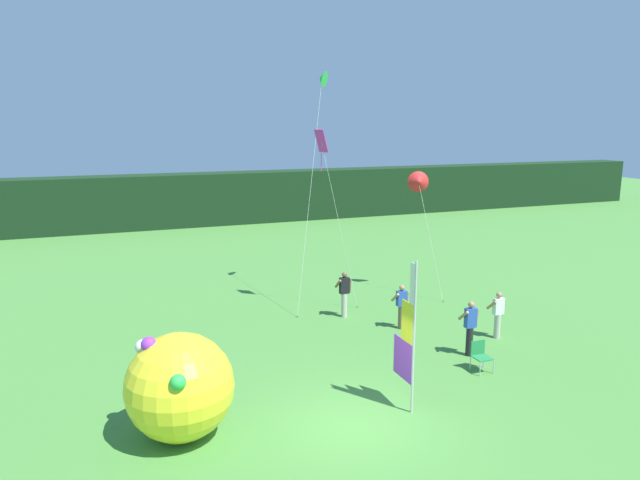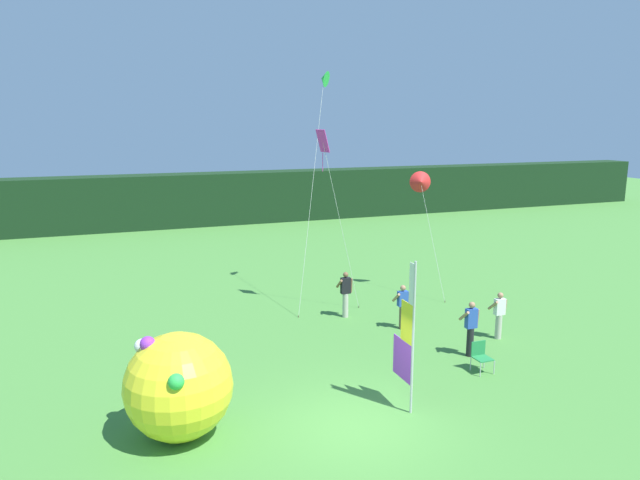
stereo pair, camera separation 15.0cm
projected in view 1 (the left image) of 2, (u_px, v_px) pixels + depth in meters
name	position (u px, v px, depth m)	size (l,w,h in m)	color
ground_plane	(358.00, 427.00, 14.09)	(120.00, 120.00, 0.00)	#478438
distant_treeline	(183.00, 200.00, 40.92)	(80.00, 2.40, 3.68)	black
banner_flag	(408.00, 338.00, 14.68)	(0.06, 1.03, 3.97)	#B7B7BC
person_near_banner	(470.00, 327.00, 18.20)	(0.55, 0.48, 1.79)	black
person_mid_field	(344.00, 293.00, 21.82)	(0.55, 0.48, 1.76)	#B7B2A3
person_far_left	(401.00, 305.00, 20.61)	(0.55, 0.48, 1.62)	brown
person_far_right	(498.00, 314.00, 19.71)	(0.55, 0.48, 1.63)	#B7B2A3
inflatable_balloon	(180.00, 386.00, 13.39)	(2.52, 2.53, 2.53)	yellow
folding_chair	(480.00, 354.00, 17.18)	(0.51, 0.51, 0.89)	#BCBCC1
kite_red_delta_0	(419.00, 182.00, 24.35)	(0.96, 2.12, 5.25)	brown
kite_green_delta_1	(322.00, 80.00, 23.43)	(2.45, 3.19, 9.33)	brown
kite_magenta_diamond_2	(323.00, 150.00, 21.72)	(1.61, 0.73, 7.00)	brown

